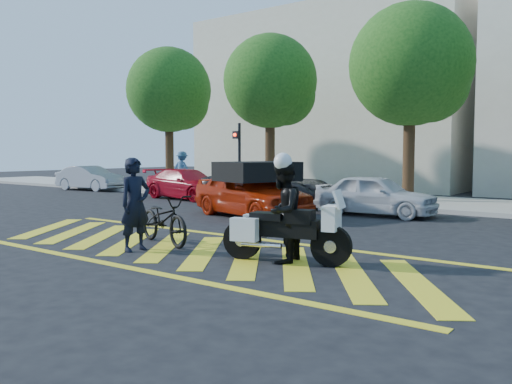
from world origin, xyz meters
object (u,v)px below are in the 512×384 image
Objects in this scene: officer_moto at (283,212)px; parked_left at (187,184)px; officer_bike at (135,204)px; parked_mid_left at (268,186)px; parked_mid_right at (376,195)px; police_motorcycle at (283,231)px; parked_far_left at (90,178)px; red_convertible at (251,192)px; bicycle at (164,219)px.

parked_left is at bearing -142.12° from officer_moto.
officer_bike reaches higher than parked_mid_left.
officer_bike is 9.74m from parked_mid_left.
police_motorcycle is at bearing -169.96° from parked_mid_right.
parked_mid_right is at bearing -87.75° from parked_left.
parked_far_left is at bearing 91.56° from parked_left.
officer_moto reaches higher than parked_mid_left.
red_convertible is at bearing 19.78° from officer_bike.
officer_bike reaches higher than police_motorcycle.
parked_mid_right is (1.42, 7.64, 0.11)m from bicycle.
parked_far_left is 0.88× the size of parked_left.
officer_moto reaches higher than parked_far_left.
officer_moto reaches higher than bicycle.
parked_left is 1.15× the size of parked_mid_right.
officer_moto is at bearing -121.53° from parked_left.
parked_far_left is at bearing -130.22° from officer_moto.
parked_left is at bearing 127.90° from police_motorcycle.
parked_mid_right is (-1.74, 7.70, -0.27)m from officer_moto.
parked_left is (-6.04, 3.38, -0.13)m from red_convertible.
bicycle is 0.46× the size of red_convertible.
police_motorcycle is 0.63× the size of parked_far_left.
parked_left is at bearing 58.83° from bicycle.
red_convertible reaches higher than parked_left.
bicycle is 8.84m from parked_mid_left.
parked_left is 8.93m from parked_mid_right.
parked_mid_left is at bearing 24.63° from officer_bike.
red_convertible is at bearing -151.30° from officer_moto.
officer_bike reaches higher than parked_far_left.
officer_moto is at bearing -74.07° from bicycle.
officer_bike is at bearing -147.53° from red_convertible.
parked_left is at bearing -101.93° from parked_far_left.
officer_moto is (3.03, 0.85, -0.03)m from officer_bike.
officer_moto is (3.16, -0.06, 0.37)m from bicycle.
parked_far_left is 16.67m from parked_mid_right.
parked_left is (-7.48, 8.34, 0.09)m from bicycle.
red_convertible is 3.92m from parked_mid_right.
police_motorcycle is 0.33m from officer_moto.
bicycle is at bearing -127.51° from parked_far_left.
parked_mid_left is at bearing 38.01° from bicycle.
parked_mid_right is at bearing -101.56° from parked_far_left.
parked_far_left is at bearing 139.78° from police_motorcycle.
officer_moto reaches higher than police_motorcycle.
parked_mid_left is at bearing 79.67° from parked_mid_right.
officer_bike reaches higher than parked_left.
parked_left is at bearing 44.20° from officer_bike.
bicycle is 0.54× the size of parked_far_left.
bicycle is (-0.14, 0.91, -0.40)m from officer_bike.
officer_bike is 0.49× the size of parked_far_left.
parked_far_left is (-15.32, 9.95, -0.31)m from officer_bike.
bicycle is at bearing 164.98° from police_motorcycle.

